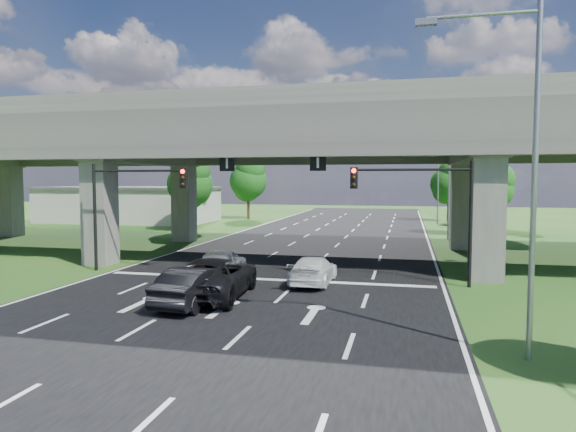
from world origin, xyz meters
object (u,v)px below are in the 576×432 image
at_px(streetlight_far, 444,171).
at_px(car_trailing, 213,277).
at_px(car_white, 313,270).
at_px(signal_right, 424,199).
at_px(signal_left, 129,197).
at_px(streetlight_beyond, 435,173).
at_px(car_dark, 195,286).
at_px(car_silver, 222,264).
at_px(streetlight_near, 520,153).

relative_size(streetlight_far, car_trailing, 1.62).
bearing_deg(car_white, signal_right, -168.98).
bearing_deg(signal_left, streetlight_beyond, 63.57).
xyz_separation_m(car_dark, car_trailing, (0.20, 1.50, 0.08)).
relative_size(streetlight_beyond, car_dark, 2.11).
bearing_deg(streetlight_far, car_trailing, -114.24).
relative_size(signal_left, car_silver, 1.26).
relative_size(streetlight_far, streetlight_beyond, 1.00).
height_order(streetlight_beyond, car_white, streetlight_beyond).
height_order(streetlight_far, car_dark, streetlight_far).
height_order(car_dark, car_trailing, car_trailing).
height_order(streetlight_near, car_trailing, streetlight_near).
height_order(signal_left, car_white, signal_left).
bearing_deg(streetlight_far, car_silver, -120.19).
relative_size(signal_left, streetlight_beyond, 0.60).
height_order(signal_right, streetlight_far, streetlight_far).
xyz_separation_m(streetlight_beyond, car_white, (-7.47, -37.00, -5.16)).
relative_size(car_silver, car_trailing, 0.77).
xyz_separation_m(signal_right, car_silver, (-9.94, -0.94, -3.35)).
relative_size(signal_right, signal_left, 1.00).
relative_size(signal_right, car_dark, 1.27).
relative_size(car_silver, car_dark, 1.00).
height_order(signal_right, car_dark, signal_right).
bearing_deg(streetlight_far, streetlight_beyond, 90.00).
xyz_separation_m(streetlight_near, streetlight_beyond, (0.00, 46.00, 0.00)).
height_order(streetlight_beyond, car_silver, streetlight_beyond).
xyz_separation_m(signal_left, car_trailing, (6.75, -4.75, -3.30)).
xyz_separation_m(streetlight_beyond, car_dark, (-11.37, -42.31, -5.04)).
distance_m(streetlight_near, streetlight_beyond, 46.00).
bearing_deg(streetlight_beyond, signal_right, -93.61).
relative_size(streetlight_far, car_silver, 2.11).
height_order(streetlight_near, car_white, streetlight_near).
relative_size(signal_right, car_white, 1.32).
xyz_separation_m(streetlight_near, car_silver, (-12.22, 9.00, -5.01)).
bearing_deg(car_dark, streetlight_near, 166.41).
height_order(car_dark, car_white, car_dark).
bearing_deg(car_trailing, streetlight_far, -118.22).
bearing_deg(car_silver, car_white, 174.15).
height_order(signal_right, signal_left, same).
bearing_deg(car_trailing, car_dark, 78.51).
height_order(streetlight_beyond, car_trailing, streetlight_beyond).
bearing_deg(car_white, car_dark, 54.44).
height_order(signal_right, streetlight_beyond, streetlight_beyond).
xyz_separation_m(signal_right, streetlight_beyond, (2.27, 36.06, 1.66)).
height_order(streetlight_beyond, car_dark, streetlight_beyond).
height_order(signal_right, car_trailing, signal_right).
bearing_deg(signal_right, streetlight_near, -77.12).
xyz_separation_m(streetlight_far, car_white, (-7.47, -21.00, -5.16)).
bearing_deg(streetlight_near, car_white, 129.68).
height_order(car_silver, car_trailing, car_trailing).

